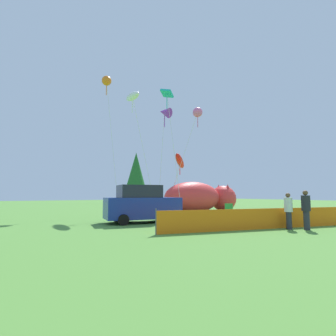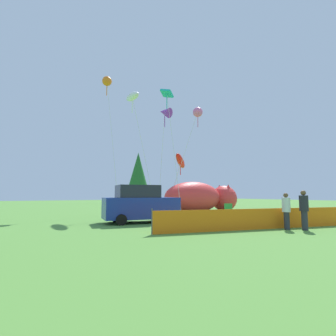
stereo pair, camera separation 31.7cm
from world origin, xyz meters
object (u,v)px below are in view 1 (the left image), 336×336
Objects in this scene: spectator_in_yellow_shirt at (306,208)px; kite_pink_octopus at (197,113)px; kite_purple_delta at (165,113)px; kite_red_lizard at (180,161)px; folding_chair at (229,209)px; spectator_in_red_shirt at (288,209)px; parked_car at (142,204)px; inflatable_cat at (200,198)px; kite_orange_flower at (107,81)px; kite_white_ghost at (132,97)px; kite_teal_diamond at (167,96)px.

kite_pink_octopus is (2.04, 10.11, 7.46)m from spectator_in_yellow_shirt.
kite_purple_delta is 1.68× the size of kite_red_lizard.
folding_chair is 0.59× the size of spectator_in_red_shirt.
parked_car is at bearing 125.93° from spectator_in_red_shirt.
kite_red_lizard is at bearing 79.82° from spectator_in_yellow_shirt.
spectator_in_yellow_shirt is (-3.12, -11.17, -0.26)m from inflatable_cat.
inflatable_cat is at bearing 40.10° from parked_car.
kite_orange_flower is (-4.32, 14.71, 10.40)m from spectator_in_yellow_shirt.
kite_orange_flower reaches higher than kite_purple_delta.
spectator_in_yellow_shirt is at bearing -89.53° from kite_purple_delta.
folding_chair is at bearing -49.06° from kite_white_ghost.
kite_purple_delta is at bearing -152.78° from kite_red_lizard.
inflatable_cat is 13.07m from kite_orange_flower.
kite_orange_flower is (0.56, 8.09, 10.35)m from parked_car.
kite_teal_diamond reaches higher than kite_purple_delta.
folding_chair is at bearing -74.81° from kite_purple_delta.
kite_white_ghost reaches higher than inflatable_cat.
kite_teal_diamond is 2.82m from kite_white_ghost.
kite_white_ghost is at bearing -174.57° from kite_purple_delta.
spectator_in_yellow_shirt is at bearing -73.64° from kite_orange_flower.
kite_red_lizard reaches higher than folding_chair.
kite_red_lizard is at bearing 39.95° from kite_teal_diamond.
kite_purple_delta reaches higher than parked_car.
spectator_in_yellow_shirt is 13.73m from kite_teal_diamond.
inflatable_cat is 0.76× the size of kite_teal_diamond.
inflatable_cat is at bearing 71.28° from spectator_in_red_shirt.
kite_white_ghost is at bearing 160.89° from kite_teal_diamond.
kite_purple_delta is 3.23m from kite_white_ghost.
inflatable_cat is 4.06m from kite_red_lizard.
parked_car reaches higher than spectator_in_red_shirt.
kite_orange_flower reaches higher than kite_teal_diamond.
parked_car is 10.72m from kite_pink_octopus.
kite_orange_flower is 3.91m from kite_white_ghost.
kite_orange_flower reaches higher than kite_pink_octopus.
kite_teal_diamond is at bearing -47.09° from kite_orange_flower.
parked_car is 0.80× the size of kite_red_lizard.
kite_pink_octopus reaches higher than spectator_in_yellow_shirt.
kite_orange_flower is at bearing 146.61° from kite_purple_delta.
spectator_in_yellow_shirt is at bearing -48.72° from spectator_in_red_shirt.
spectator_in_yellow_shirt is 0.20× the size of kite_pink_octopus.
kite_white_ghost is at bearing -164.41° from kite_red_lizard.
folding_chair is at bearing -65.48° from kite_teal_diamond.
kite_purple_delta is 0.93× the size of kite_white_ghost.
folding_chair is 9.95m from kite_purple_delta.
inflatable_cat is (1.67, 4.97, 0.66)m from folding_chair.
parked_car is at bearing -151.50° from inflatable_cat.
kite_white_ghost is (-4.71, 5.42, 8.65)m from folding_chair.
kite_orange_flower is at bearing 70.63° from folding_chair.
parked_car reaches higher than folding_chair.
spectator_in_red_shirt is 0.16× the size of kite_teal_diamond.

